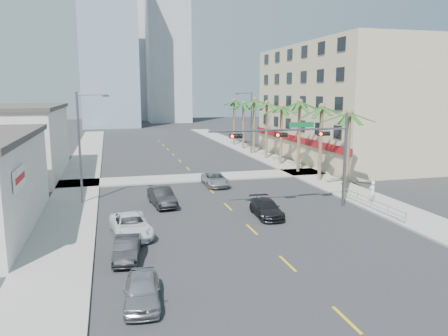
% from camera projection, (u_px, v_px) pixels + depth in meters
% --- Properties ---
extents(ground, '(260.00, 260.00, 0.00)m').
position_uv_depth(ground, '(274.00, 251.00, 25.09)').
color(ground, '#262628').
rests_on(ground, ground).
extents(sidewalk_right, '(4.00, 120.00, 0.15)m').
position_uv_depth(sidewalk_right, '(310.00, 176.00, 47.14)').
color(sidewalk_right, gray).
rests_on(sidewalk_right, ground).
extents(sidewalk_left, '(4.00, 120.00, 0.15)m').
position_uv_depth(sidewalk_left, '(77.00, 188.00, 41.10)').
color(sidewalk_left, gray).
rests_on(sidewalk_left, ground).
extents(sidewalk_cross, '(80.00, 4.00, 0.15)m').
position_uv_depth(sidewalk_cross, '(198.00, 178.00, 46.02)').
color(sidewalk_cross, gray).
rests_on(sidewalk_cross, ground).
extents(building_right, '(15.25, 28.00, 15.00)m').
position_uv_depth(building_right, '(348.00, 103.00, 57.90)').
color(building_right, '#C6B68C').
rests_on(building_right, ground).
extents(building_left_far, '(11.00, 18.00, 7.20)m').
position_uv_depth(building_left_far, '(6.00, 143.00, 46.22)').
color(building_left_far, beige).
rests_on(building_left_far, ground).
extents(tower_far_left, '(14.00, 14.00, 48.00)m').
position_uv_depth(tower_far_left, '(108.00, 31.00, 109.39)').
color(tower_far_left, '#99B2C6').
rests_on(tower_far_left, ground).
extents(tower_far_right, '(12.00, 12.00, 60.00)m').
position_uv_depth(tower_far_right, '(167.00, 19.00, 126.92)').
color(tower_far_right, '#ADADB2').
rests_on(tower_far_right, ground).
extents(tower_far_center, '(16.00, 16.00, 42.00)m').
position_uv_depth(tower_far_center, '(124.00, 54.00, 139.74)').
color(tower_far_center, '#ADADB2').
rests_on(tower_far_center, ground).
extents(traffic_signal_mast, '(11.12, 0.54, 7.20)m').
position_uv_depth(traffic_signal_mast, '(308.00, 144.00, 33.24)').
color(traffic_signal_mast, slate).
rests_on(traffic_signal_mast, ground).
extents(palm_tree_0, '(4.80, 4.80, 7.80)m').
position_uv_depth(palm_tree_0, '(350.00, 114.00, 38.21)').
color(palm_tree_0, brown).
rests_on(palm_tree_0, ground).
extents(palm_tree_1, '(4.80, 4.80, 8.16)m').
position_uv_depth(palm_tree_1, '(322.00, 108.00, 43.10)').
color(palm_tree_1, brown).
rests_on(palm_tree_1, ground).
extents(palm_tree_2, '(4.80, 4.80, 8.52)m').
position_uv_depth(palm_tree_2, '(300.00, 103.00, 47.99)').
color(palm_tree_2, brown).
rests_on(palm_tree_2, ground).
extents(palm_tree_3, '(4.80, 4.80, 7.80)m').
position_uv_depth(palm_tree_3, '(282.00, 108.00, 53.07)').
color(palm_tree_3, brown).
rests_on(palm_tree_3, ground).
extents(palm_tree_4, '(4.80, 4.80, 8.16)m').
position_uv_depth(palm_tree_4, '(267.00, 104.00, 57.96)').
color(palm_tree_4, brown).
rests_on(palm_tree_4, ground).
extents(palm_tree_5, '(4.80, 4.80, 8.52)m').
position_uv_depth(palm_tree_5, '(254.00, 100.00, 62.85)').
color(palm_tree_5, brown).
rests_on(palm_tree_5, ground).
extents(palm_tree_6, '(4.80, 4.80, 7.80)m').
position_uv_depth(palm_tree_6, '(244.00, 104.00, 67.92)').
color(palm_tree_6, brown).
rests_on(palm_tree_6, ground).
extents(palm_tree_7, '(4.80, 4.80, 8.16)m').
position_uv_depth(palm_tree_7, '(234.00, 101.00, 72.81)').
color(palm_tree_7, brown).
rests_on(palm_tree_7, ground).
extents(streetlight_left, '(2.55, 0.25, 9.00)m').
position_uv_depth(streetlight_left, '(82.00, 142.00, 34.78)').
color(streetlight_left, slate).
rests_on(streetlight_left, ground).
extents(streetlight_right, '(2.55, 0.25, 9.00)m').
position_uv_depth(streetlight_right, '(250.00, 119.00, 63.17)').
color(streetlight_right, slate).
rests_on(streetlight_right, ground).
extents(guardrail, '(0.08, 8.08, 1.00)m').
position_uv_depth(guardrail, '(372.00, 203.00, 33.28)').
color(guardrail, silver).
rests_on(guardrail, ground).
extents(car_parked_near, '(1.85, 3.91, 1.29)m').
position_uv_depth(car_parked_near, '(142.00, 290.00, 18.67)').
color(car_parked_near, '#A6A7AB').
rests_on(car_parked_near, ground).
extents(car_parked_mid, '(1.74, 3.83, 1.22)m').
position_uv_depth(car_parked_mid, '(127.00, 249.00, 23.67)').
color(car_parked_mid, black).
rests_on(car_parked_mid, ground).
extents(car_parked_far, '(2.76, 5.13, 1.37)m').
position_uv_depth(car_parked_far, '(131.00, 225.00, 27.55)').
color(car_parked_far, white).
rests_on(car_parked_far, ground).
extents(car_lane_left, '(2.06, 4.54, 1.44)m').
position_uv_depth(car_lane_left, '(162.00, 197.00, 34.85)').
color(car_lane_left, black).
rests_on(car_lane_left, ground).
extents(car_lane_center, '(2.14, 4.58, 1.27)m').
position_uv_depth(car_lane_center, '(215.00, 179.00, 42.21)').
color(car_lane_center, '#B7B6BB').
rests_on(car_lane_center, ground).
extents(car_lane_right, '(1.92, 4.34, 1.24)m').
position_uv_depth(car_lane_right, '(266.00, 208.00, 31.84)').
color(car_lane_right, black).
rests_on(car_lane_right, ground).
extents(pedestrian, '(0.71, 0.53, 1.78)m').
position_uv_depth(pedestrian, '(372.00, 192.00, 35.11)').
color(pedestrian, white).
rests_on(pedestrian, sidewalk_right).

